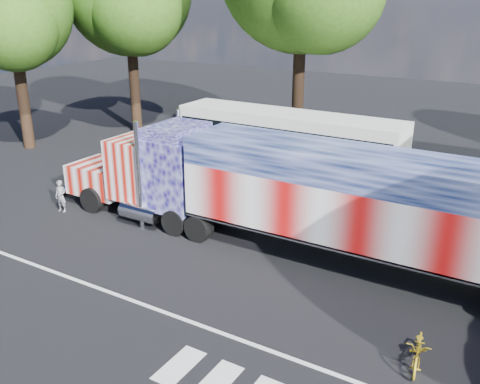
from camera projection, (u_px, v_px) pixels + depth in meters
The scene contains 7 objects.
ground at pixel (197, 266), 19.36m from camera, with size 100.00×100.00×0.00m, color black.
lane_markings at pixel (171, 333), 15.50m from camera, with size 30.00×2.67×0.01m.
semi_truck at pixel (302, 194), 19.58m from camera, with size 21.45×3.39×4.57m.
coach_bus at pixel (288, 145), 27.97m from camera, with size 12.11×2.82×3.52m.
woman at pixel (61, 196), 23.96m from camera, with size 0.53×0.35×1.46m, color slate.
bicycle at pixel (419, 350), 14.03m from camera, with size 0.62×1.78×0.93m, color gold.
tree_w_a at pixel (11, 9), 31.27m from camera, with size 7.50×7.15×12.04m.
Camera 1 is at (10.18, -13.96, 9.25)m, focal length 40.00 mm.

